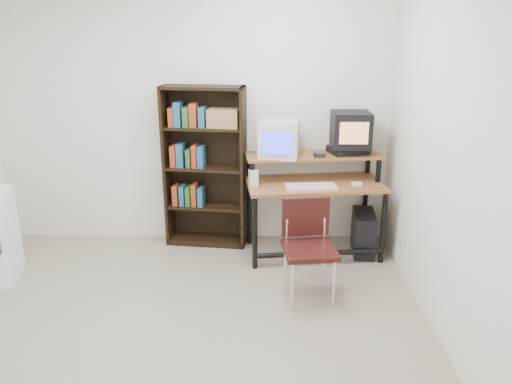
{
  "coord_description": "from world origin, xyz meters",
  "views": [
    {
      "loc": [
        0.72,
        -2.98,
        2.16
      ],
      "look_at": [
        0.67,
        1.1,
        0.8
      ],
      "focal_mm": 35.0,
      "sensor_mm": 36.0,
      "label": 1
    }
  ],
  "objects_px": {
    "school_chair": "(308,239)",
    "bookshelf": "(205,165)",
    "crt_tv": "(351,130)",
    "computer_desk": "(314,185)",
    "pc_tower": "(363,233)",
    "crt_monitor": "(279,139)"
  },
  "relations": [
    {
      "from": "pc_tower",
      "to": "school_chair",
      "type": "distance_m",
      "value": 1.1
    },
    {
      "from": "pc_tower",
      "to": "bookshelf",
      "type": "distance_m",
      "value": 1.72
    },
    {
      "from": "crt_monitor",
      "to": "bookshelf",
      "type": "bearing_deg",
      "value": 174.09
    },
    {
      "from": "computer_desk",
      "to": "crt_monitor",
      "type": "relative_size",
      "value": 3.26
    },
    {
      "from": "crt_tv",
      "to": "bookshelf",
      "type": "relative_size",
      "value": 0.22
    },
    {
      "from": "crt_tv",
      "to": "school_chair",
      "type": "distance_m",
      "value": 1.31
    },
    {
      "from": "crt_monitor",
      "to": "pc_tower",
      "type": "relative_size",
      "value": 0.93
    },
    {
      "from": "pc_tower",
      "to": "school_chair",
      "type": "relative_size",
      "value": 0.54
    },
    {
      "from": "crt_monitor",
      "to": "pc_tower",
      "type": "distance_m",
      "value": 1.27
    },
    {
      "from": "computer_desk",
      "to": "bookshelf",
      "type": "relative_size",
      "value": 0.84
    },
    {
      "from": "crt_monitor",
      "to": "school_chair",
      "type": "bearing_deg",
      "value": -68.91
    },
    {
      "from": "computer_desk",
      "to": "crt_tv",
      "type": "distance_m",
      "value": 0.64
    },
    {
      "from": "school_chair",
      "to": "bookshelf",
      "type": "bearing_deg",
      "value": 124.09
    },
    {
      "from": "crt_tv",
      "to": "school_chair",
      "type": "relative_size",
      "value": 0.44
    },
    {
      "from": "school_chair",
      "to": "bookshelf",
      "type": "xyz_separation_m",
      "value": [
        -0.95,
        1.09,
        0.33
      ]
    },
    {
      "from": "crt_tv",
      "to": "school_chair",
      "type": "height_order",
      "value": "crt_tv"
    },
    {
      "from": "pc_tower",
      "to": "crt_monitor",
      "type": "bearing_deg",
      "value": 179.89
    },
    {
      "from": "school_chair",
      "to": "computer_desk",
      "type": "bearing_deg",
      "value": 74.48
    },
    {
      "from": "computer_desk",
      "to": "pc_tower",
      "type": "xyz_separation_m",
      "value": [
        0.51,
        -0.01,
        -0.49
      ]
    },
    {
      "from": "crt_monitor",
      "to": "crt_tv",
      "type": "relative_size",
      "value": 1.16
    },
    {
      "from": "crt_tv",
      "to": "computer_desk",
      "type": "bearing_deg",
      "value": -158.31
    },
    {
      "from": "crt_monitor",
      "to": "pc_tower",
      "type": "xyz_separation_m",
      "value": [
        0.85,
        -0.07,
        -0.93
      ]
    }
  ]
}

